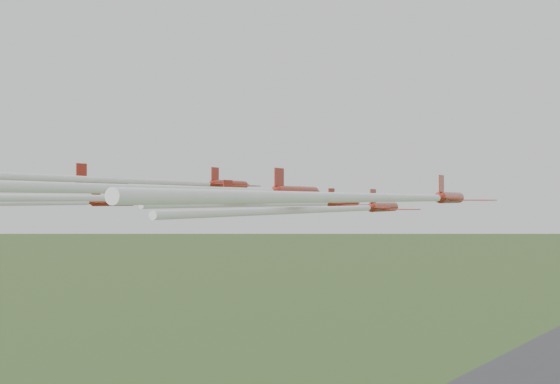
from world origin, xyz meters
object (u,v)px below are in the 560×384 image
Objects in this scene: jet_row2_left at (192,183)px; jet_row2_right at (348,208)px; jet_row4_right at (251,191)px; jet_row3_left at (58,203)px; jet_lead at (307,204)px; jet_row3_right at (413,198)px; jet_row3_mid at (197,198)px; jet_row4_left at (23,179)px.

jet_row2_left is 0.87× the size of jet_row2_right.
jet_row2_right is 22.78m from jet_row4_right.
jet_row3_left is 1.07× the size of jet_row4_right.
jet_row3_right reaches higher than jet_lead.
jet_row2_left is 37.34m from jet_row3_right.
jet_row3_right is at bearing -8.17° from jet_row3_mid.
jet_row2_left reaches higher than jet_row3_left.
jet_row2_left reaches higher than jet_row4_right.
jet_row4_right reaches higher than jet_row3_left.
jet_row3_left is at bearing 123.55° from jet_row4_left.
jet_row3_mid reaches higher than jet_row3_left.
jet_row3_mid is at bearing 166.88° from jet_row3_right.
jet_row4_right is (4.28, -22.31, 1.69)m from jet_row2_right.
jet_row3_left is 1.05× the size of jet_row3_mid.
jet_row3_left reaches higher than jet_row2_right.
jet_row3_mid is 17.76m from jet_row4_left.
jet_row3_left is at bearing -149.63° from jet_row2_left.
jet_row2_left is 1.01× the size of jet_row3_left.
jet_lead is 19.64m from jet_row2_right.
jet_row4_right reaches higher than jet_row2_right.
jet_lead reaches higher than jet_row3_left.
jet_lead is 0.95× the size of jet_row2_right.
jet_row3_mid is at bearing 44.21° from jet_row4_left.
jet_row2_left reaches higher than jet_row3_mid.
jet_row2_right is at bearing 40.55° from jet_row3_mid.
jet_row3_left is 0.79× the size of jet_row3_right.
jet_row4_right is at bearing -148.63° from jet_row3_right.
jet_row4_left is at bearing -103.07° from jet_row2_left.
jet_lead is 0.86× the size of jet_row3_right.
jet_row3_right is 1.23× the size of jet_row4_left.
jet_row3_mid is 25.75m from jet_row3_right.
jet_row2_left is at bearing 131.45° from jet_row4_right.
jet_row3_mid is 1.02× the size of jet_row4_right.
jet_row4_right reaches higher than jet_lead.
jet_row2_right is at bearing 40.81° from jet_row4_left.
jet_lead is at bearing 44.56° from jet_row3_left.
jet_row2_left reaches higher than jet_row3_right.
jet_row3_right is at bearing -52.84° from jet_row2_right.
jet_row3_right is at bearing 10.73° from jet_row4_left.
jet_row4_right is at bearing -49.59° from jet_row2_left.
jet_row3_right reaches higher than jet_row3_mid.
jet_row2_left is 1.05× the size of jet_row3_mid.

